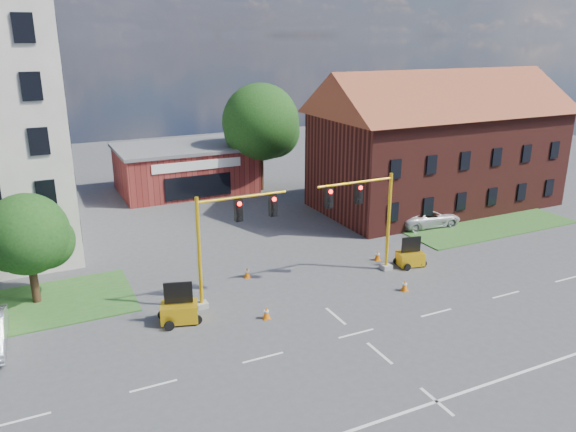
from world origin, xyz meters
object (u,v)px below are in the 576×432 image
(trailer_east, at_px, (410,257))
(pickup_white, at_px, (428,217))
(signal_mast_west, at_px, (228,235))
(trailer_west, at_px, (179,310))
(signal_mast_east, at_px, (367,213))

(trailer_east, relative_size, pickup_white, 0.36)
(signal_mast_west, relative_size, trailer_east, 3.36)
(trailer_east, bearing_deg, trailer_west, -165.20)
(trailer_east, bearing_deg, pickup_white, 55.09)
(trailer_west, distance_m, trailer_east, 15.23)
(signal_mast_west, xyz_separation_m, signal_mast_east, (8.71, 0.00, 0.00))
(pickup_white, bearing_deg, signal_mast_west, 111.82)
(signal_mast_east, relative_size, pickup_white, 1.21)
(signal_mast_west, distance_m, signal_mast_east, 8.71)
(signal_mast_west, relative_size, pickup_white, 1.21)
(trailer_east, bearing_deg, signal_mast_east, -171.75)
(trailer_west, bearing_deg, signal_mast_west, 34.86)
(trailer_west, relative_size, pickup_white, 0.41)
(trailer_west, xyz_separation_m, pickup_white, (21.29, 6.63, 0.05))
(signal_mast_west, relative_size, signal_mast_east, 1.00)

